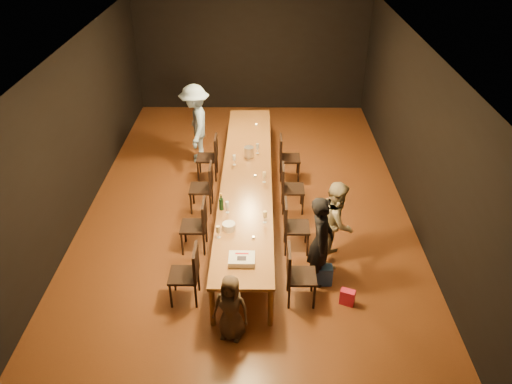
{
  "coord_description": "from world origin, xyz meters",
  "views": [
    {
      "loc": [
        0.25,
        -7.85,
        5.28
      ],
      "look_at": [
        0.18,
        -1.0,
        1.0
      ],
      "focal_mm": 35.0,
      "sensor_mm": 36.0,
      "label": 1
    }
  ],
  "objects_px": {
    "chair_right_3": "(290,158)",
    "woman_tan": "(337,222)",
    "chair_left_0": "(184,275)",
    "champagne_bottle": "(221,201)",
    "ice_bucket": "(249,152)",
    "man_blue": "(196,124)",
    "plate_stack": "(229,227)",
    "chair_right_1": "(297,226)",
    "table": "(247,177)",
    "chair_left_2": "(201,188)",
    "chair_left_3": "(207,157)",
    "woman_birthday": "(321,241)",
    "chair_left_1": "(193,226)",
    "chair_right_0": "(302,275)",
    "birthday_cake": "(242,259)",
    "chair_right_2": "(293,188)",
    "child": "(231,308)"
  },
  "relations": [
    {
      "from": "woman_tan",
      "to": "chair_right_0",
      "type": "bearing_deg",
      "value": 162.48
    },
    {
      "from": "chair_left_1",
      "to": "chair_left_3",
      "type": "distance_m",
      "value": 2.4
    },
    {
      "from": "man_blue",
      "to": "plate_stack",
      "type": "relative_size",
      "value": 8.62
    },
    {
      "from": "chair_left_3",
      "to": "plate_stack",
      "type": "height_order",
      "value": "chair_left_3"
    },
    {
      "from": "chair_left_2",
      "to": "woman_tan",
      "type": "bearing_deg",
      "value": -121.53
    },
    {
      "from": "chair_left_1",
      "to": "woman_birthday",
      "type": "xyz_separation_m",
      "value": [
        2.0,
        -0.76,
        0.28
      ]
    },
    {
      "from": "ice_bucket",
      "to": "chair_right_1",
      "type": "bearing_deg",
      "value": -66.42
    },
    {
      "from": "chair_left_0",
      "to": "champagne_bottle",
      "type": "bearing_deg",
      "value": -20.39
    },
    {
      "from": "chair_left_2",
      "to": "chair_right_1",
      "type": "bearing_deg",
      "value": -125.22
    },
    {
      "from": "table",
      "to": "birthday_cake",
      "type": "bearing_deg",
      "value": -90.12
    },
    {
      "from": "chair_right_2",
      "to": "champagne_bottle",
      "type": "height_order",
      "value": "champagne_bottle"
    },
    {
      "from": "plate_stack",
      "to": "chair_left_3",
      "type": "bearing_deg",
      "value": 102.15
    },
    {
      "from": "woman_birthday",
      "to": "champagne_bottle",
      "type": "xyz_separation_m",
      "value": [
        -1.53,
        0.83,
        0.16
      ]
    },
    {
      "from": "chair_left_0",
      "to": "child",
      "type": "distance_m",
      "value": 1.0
    },
    {
      "from": "chair_left_2",
      "to": "ice_bucket",
      "type": "relative_size",
      "value": 4.52
    },
    {
      "from": "chair_right_0",
      "to": "chair_left_3",
      "type": "bearing_deg",
      "value": -154.72
    },
    {
      "from": "woman_birthday",
      "to": "woman_tan",
      "type": "height_order",
      "value": "woman_birthday"
    },
    {
      "from": "champagne_bottle",
      "to": "ice_bucket",
      "type": "height_order",
      "value": "champagne_bottle"
    },
    {
      "from": "chair_left_3",
      "to": "champagne_bottle",
      "type": "bearing_deg",
      "value": -168.64
    },
    {
      "from": "chair_right_2",
      "to": "man_blue",
      "type": "distance_m",
      "value": 2.84
    },
    {
      "from": "champagne_bottle",
      "to": "chair_right_3",
      "type": "bearing_deg",
      "value": 62.23
    },
    {
      "from": "chair_left_0",
      "to": "chair_left_3",
      "type": "distance_m",
      "value": 3.6
    },
    {
      "from": "chair_left_0",
      "to": "woman_birthday",
      "type": "distance_m",
      "value": 2.07
    },
    {
      "from": "chair_right_2",
      "to": "chair_left_2",
      "type": "height_order",
      "value": "same"
    },
    {
      "from": "man_blue",
      "to": "plate_stack",
      "type": "distance_m",
      "value": 3.78
    },
    {
      "from": "chair_right_3",
      "to": "chair_left_2",
      "type": "bearing_deg",
      "value": -54.78
    },
    {
      "from": "chair_right_3",
      "to": "woman_tan",
      "type": "relative_size",
      "value": 0.65
    },
    {
      "from": "table",
      "to": "plate_stack",
      "type": "relative_size",
      "value": 30.04
    },
    {
      "from": "woman_birthday",
      "to": "champagne_bottle",
      "type": "height_order",
      "value": "woman_birthday"
    },
    {
      "from": "champagne_bottle",
      "to": "ice_bucket",
      "type": "xyz_separation_m",
      "value": [
        0.4,
        1.83,
        -0.05
      ]
    },
    {
      "from": "chair_right_1",
      "to": "woman_tan",
      "type": "height_order",
      "value": "woman_tan"
    },
    {
      "from": "chair_left_0",
      "to": "chair_right_3",
      "type": "bearing_deg",
      "value": -25.28
    },
    {
      "from": "woman_birthday",
      "to": "table",
      "type": "bearing_deg",
      "value": 44.15
    },
    {
      "from": "woman_birthday",
      "to": "child",
      "type": "distance_m",
      "value": 1.72
    },
    {
      "from": "chair_left_2",
      "to": "ice_bucket",
      "type": "xyz_separation_m",
      "value": [
        0.87,
        0.69,
        0.39
      ]
    },
    {
      "from": "table",
      "to": "chair_left_2",
      "type": "relative_size",
      "value": 6.45
    },
    {
      "from": "chair_left_0",
      "to": "chair_left_2",
      "type": "xyz_separation_m",
      "value": [
        0.0,
        2.4,
        0.0
      ]
    },
    {
      "from": "woman_tan",
      "to": "man_blue",
      "type": "xyz_separation_m",
      "value": [
        -2.61,
        3.39,
        0.15
      ]
    },
    {
      "from": "chair_right_3",
      "to": "chair_left_0",
      "type": "bearing_deg",
      "value": -25.28
    },
    {
      "from": "chair_right_1",
      "to": "birthday_cake",
      "type": "distance_m",
      "value": 1.54
    },
    {
      "from": "chair_right_2",
      "to": "child",
      "type": "height_order",
      "value": "child"
    },
    {
      "from": "woman_tan",
      "to": "plate_stack",
      "type": "height_order",
      "value": "woman_tan"
    },
    {
      "from": "chair_right_1",
      "to": "birthday_cake",
      "type": "relative_size",
      "value": 2.52
    },
    {
      "from": "table",
      "to": "woman_birthday",
      "type": "bearing_deg",
      "value": -59.63
    },
    {
      "from": "chair_right_1",
      "to": "chair_left_0",
      "type": "relative_size",
      "value": 1.0
    },
    {
      "from": "champagne_bottle",
      "to": "ice_bucket",
      "type": "relative_size",
      "value": 1.51
    },
    {
      "from": "table",
      "to": "chair_right_1",
      "type": "bearing_deg",
      "value": -54.69
    },
    {
      "from": "chair_left_2",
      "to": "woman_tan",
      "type": "relative_size",
      "value": 0.65
    },
    {
      "from": "chair_left_2",
      "to": "man_blue",
      "type": "distance_m",
      "value": 2.04
    },
    {
      "from": "chair_right_2",
      "to": "woman_birthday",
      "type": "distance_m",
      "value": 2.01
    }
  ]
}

